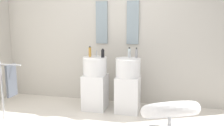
# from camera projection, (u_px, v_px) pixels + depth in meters

# --- Properties ---
(rear_partition) EXTENTS (4.80, 0.10, 2.60)m
(rear_partition) POSITION_uv_depth(u_px,v_px,m) (118.00, 35.00, 4.54)
(rear_partition) COLOR beige
(rear_partition) RESTS_ON ground_plane
(pedestal_sink_left) EXTENTS (0.42, 0.42, 1.04)m
(pedestal_sink_left) POSITION_uv_depth(u_px,v_px,m) (95.00, 83.00, 4.24)
(pedestal_sink_left) COLOR white
(pedestal_sink_left) RESTS_ON ground_plane
(pedestal_sink_right) EXTENTS (0.42, 0.42, 1.04)m
(pedestal_sink_right) POSITION_uv_depth(u_px,v_px,m) (128.00, 85.00, 4.11)
(pedestal_sink_right) COLOR white
(pedestal_sink_right) RESTS_ON ground_plane
(vanity_mirror_left) EXTENTS (0.22, 0.03, 0.78)m
(vanity_mirror_left) POSITION_uv_depth(u_px,v_px,m) (102.00, 23.00, 4.50)
(vanity_mirror_left) COLOR #8C9EA8
(vanity_mirror_right) EXTENTS (0.22, 0.03, 0.78)m
(vanity_mirror_right) POSITION_uv_depth(u_px,v_px,m) (133.00, 23.00, 4.37)
(vanity_mirror_right) COLOR #8C9EA8
(lounge_chair) EXTENTS (1.02, 1.02, 0.65)m
(lounge_chair) POSITION_uv_depth(u_px,v_px,m) (170.00, 114.00, 3.16)
(lounge_chair) COLOR #B7BABF
(lounge_chair) RESTS_ON ground_plane
(towel_rack) EXTENTS (0.37, 0.22, 0.95)m
(towel_rack) POSITION_uv_depth(u_px,v_px,m) (10.00, 82.00, 3.71)
(towel_rack) COLOR #B7BABF
(towel_rack) RESTS_ON ground_plane
(soap_bottle_black) EXTENTS (0.06, 0.06, 0.15)m
(soap_bottle_black) POSITION_uv_depth(u_px,v_px,m) (103.00, 53.00, 4.13)
(soap_bottle_black) COLOR black
(soap_bottle_black) RESTS_ON pedestal_sink_left
(soap_bottle_clear) EXTENTS (0.05, 0.05, 0.17)m
(soap_bottle_clear) POSITION_uv_depth(u_px,v_px,m) (129.00, 53.00, 4.15)
(soap_bottle_clear) COLOR silver
(soap_bottle_clear) RESTS_ON pedestal_sink_right
(soap_bottle_amber) EXTENTS (0.05, 0.05, 0.18)m
(soap_bottle_amber) POSITION_uv_depth(u_px,v_px,m) (90.00, 52.00, 4.22)
(soap_bottle_amber) COLOR #C68C38
(soap_bottle_amber) RESTS_ON pedestal_sink_left
(soap_bottle_grey) EXTENTS (0.04, 0.04, 0.17)m
(soap_bottle_grey) POSITION_uv_depth(u_px,v_px,m) (136.00, 53.00, 4.08)
(soap_bottle_grey) COLOR #99999E
(soap_bottle_grey) RESTS_ON pedestal_sink_right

